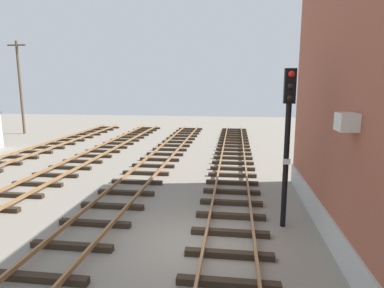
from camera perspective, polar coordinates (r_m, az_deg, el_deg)
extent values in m
plane|color=gray|center=(10.44, 0.73, -16.88)|extent=(80.00, 80.00, 0.00)
cube|color=#2D2319|center=(8.57, 6.26, -22.88)|extent=(2.50, 0.24, 0.18)
cube|color=#2D2319|center=(9.74, 6.46, -18.48)|extent=(2.50, 0.24, 0.18)
cube|color=#2D2319|center=(10.96, 6.60, -15.05)|extent=(2.50, 0.24, 0.18)
cube|color=#2D2319|center=(12.21, 6.72, -12.30)|extent=(2.50, 0.24, 0.18)
cube|color=#2D2319|center=(13.48, 6.81, -10.07)|extent=(2.50, 0.24, 0.18)
cube|color=#2D2319|center=(14.77, 6.88, -8.23)|extent=(2.50, 0.24, 0.18)
cube|color=#2D2319|center=(16.07, 6.94, -6.69)|extent=(2.50, 0.24, 0.18)
cube|color=#2D2319|center=(17.38, 7.00, -5.37)|extent=(2.50, 0.24, 0.18)
cube|color=#2D2319|center=(18.70, 7.04, -4.25)|extent=(2.50, 0.24, 0.18)
cube|color=#2D2319|center=(20.02, 7.08, -3.27)|extent=(2.50, 0.24, 0.18)
cube|color=#2D2319|center=(21.35, 7.11, -2.41)|extent=(2.50, 0.24, 0.18)
cube|color=#2D2319|center=(22.69, 7.14, -1.65)|extent=(2.50, 0.24, 0.18)
cube|color=#2D2319|center=(24.03, 7.17, -0.98)|extent=(2.50, 0.24, 0.18)
cube|color=#2D2319|center=(25.37, 7.19, -0.38)|extent=(2.50, 0.24, 0.18)
cube|color=#2D2319|center=(26.71, 7.21, 0.16)|extent=(2.50, 0.24, 0.18)
cube|color=#2D2319|center=(28.06, 7.23, 0.65)|extent=(2.50, 0.24, 0.18)
cube|color=#2D2319|center=(29.41, 7.25, 1.10)|extent=(2.50, 0.24, 0.18)
cube|color=#2D2319|center=(30.76, 7.26, 1.50)|extent=(2.50, 0.24, 0.18)
cube|color=#2D2319|center=(32.11, 7.28, 1.87)|extent=(2.50, 0.24, 0.18)
cube|color=#2D2319|center=(33.46, 7.29, 2.21)|extent=(2.50, 0.24, 0.18)
cube|color=#2D2319|center=(34.81, 7.30, 2.53)|extent=(2.50, 0.24, 0.18)
cube|color=olive|center=(10.30, 2.39, -15.72)|extent=(0.08, 51.91, 0.14)
cube|color=olive|center=(10.29, 10.72, -15.93)|extent=(0.08, 51.91, 0.14)
cube|color=#2D2319|center=(9.48, -24.88, -20.33)|extent=(2.50, 0.24, 0.18)
cube|color=#2D2319|center=(10.70, -20.09, -16.30)|extent=(2.50, 0.24, 0.18)
cube|color=#2D2319|center=(12.02, -16.46, -13.06)|extent=(2.50, 0.24, 0.18)
cube|color=#2D2319|center=(13.40, -13.63, -10.43)|extent=(2.50, 0.24, 0.18)
cube|color=#2D2319|center=(14.83, -11.37, -8.28)|extent=(2.50, 0.24, 0.18)
cube|color=#2D2319|center=(16.30, -9.53, -6.51)|extent=(2.50, 0.24, 0.18)
cube|color=#2D2319|center=(17.80, -8.01, -5.02)|extent=(2.50, 0.24, 0.18)
cube|color=#2D2319|center=(19.31, -6.73, -3.77)|extent=(2.50, 0.24, 0.18)
cube|color=#2D2319|center=(20.84, -5.64, -2.70)|extent=(2.50, 0.24, 0.18)
cube|color=#2D2319|center=(22.39, -4.71, -1.77)|extent=(2.50, 0.24, 0.18)
cube|color=#2D2319|center=(23.94, -3.89, -0.96)|extent=(2.50, 0.24, 0.18)
cube|color=#2D2319|center=(25.51, -3.18, -0.25)|extent=(2.50, 0.24, 0.18)
cube|color=#2D2319|center=(27.08, -2.54, 0.37)|extent=(2.50, 0.24, 0.18)
cube|color=#2D2319|center=(28.65, -1.98, 0.93)|extent=(2.50, 0.24, 0.18)
cube|color=#2D2319|center=(30.23, -1.48, 1.43)|extent=(2.50, 0.24, 0.18)
cube|color=#2D2319|center=(31.82, -1.02, 1.88)|extent=(2.50, 0.24, 0.18)
cube|color=#2D2319|center=(33.41, -0.61, 2.28)|extent=(2.50, 0.24, 0.18)
cube|color=#2D2319|center=(35.00, -0.24, 2.65)|extent=(2.50, 0.24, 0.18)
cube|color=olive|center=(11.60, -21.50, -13.38)|extent=(0.08, 51.91, 0.14)
cube|color=olive|center=(11.00, -14.71, -14.30)|extent=(0.08, 51.91, 0.14)
cube|color=#2D2319|center=(16.14, -28.22, -7.80)|extent=(2.50, 0.24, 0.18)
cube|color=#2D2319|center=(17.38, -25.21, -6.31)|extent=(2.50, 0.24, 0.18)
cube|color=#2D2319|center=(18.66, -22.62, -5.01)|extent=(2.50, 0.24, 0.18)
cube|color=#2D2319|center=(19.99, -20.38, -3.87)|extent=(2.50, 0.24, 0.18)
cube|color=#2D2319|center=(21.35, -18.43, -2.87)|extent=(2.50, 0.24, 0.18)
cube|color=#2D2319|center=(22.74, -16.72, -1.99)|extent=(2.50, 0.24, 0.18)
cube|color=#2D2319|center=(24.15, -15.20, -1.21)|extent=(2.50, 0.24, 0.18)
cube|color=#2D2319|center=(25.58, -13.86, -0.51)|extent=(2.50, 0.24, 0.18)
cube|color=#2D2319|center=(27.02, -12.66, 0.11)|extent=(2.50, 0.24, 0.18)
cube|color=#2D2319|center=(28.48, -11.58, 0.67)|extent=(2.50, 0.24, 0.18)
cube|color=#2D2319|center=(29.95, -10.60, 1.17)|extent=(2.50, 0.24, 0.18)
cube|color=#2D2319|center=(31.43, -9.72, 1.63)|extent=(2.50, 0.24, 0.18)
cube|color=#2D2319|center=(32.92, -8.92, 2.04)|extent=(2.50, 0.24, 0.18)
cube|color=#2D2319|center=(34.42, -8.18, 2.42)|extent=(2.50, 0.24, 0.18)
cube|color=#2D2319|center=(35.92, -7.51, 2.76)|extent=(2.50, 0.24, 0.18)
cube|color=#2D2319|center=(22.87, -30.02, -2.89)|extent=(2.50, 0.24, 0.18)
cube|color=#2D2319|center=(24.18, -27.64, -2.02)|extent=(2.50, 0.24, 0.18)
cube|color=#2D2319|center=(25.54, -25.50, -1.25)|extent=(2.50, 0.24, 0.18)
cube|color=#2D2319|center=(26.93, -23.59, -0.55)|extent=(2.50, 0.24, 0.18)
cube|color=#2D2319|center=(28.35, -21.86, 0.08)|extent=(2.50, 0.24, 0.18)
cube|color=#2D2319|center=(29.80, -20.30, 0.65)|extent=(2.50, 0.24, 0.18)
cube|color=#2D2319|center=(31.27, -18.89, 1.17)|extent=(2.50, 0.24, 0.18)
cube|color=#2D2319|center=(32.76, -17.60, 1.64)|extent=(2.50, 0.24, 0.18)
cube|color=#2D2319|center=(34.26, -16.43, 2.06)|extent=(2.50, 0.24, 0.18)
cube|color=#2D2319|center=(35.79, -15.35, 2.45)|extent=(2.50, 0.24, 0.18)
cube|color=#2D2319|center=(37.32, -14.36, 2.81)|extent=(2.50, 0.24, 0.18)
cylinder|color=black|center=(11.32, 15.93, -3.83)|extent=(0.18, 0.18, 4.17)
cube|color=black|center=(10.99, 16.62, 9.61)|extent=(0.36, 0.24, 1.10)
sphere|color=red|center=(10.82, 16.87, 11.54)|extent=(0.20, 0.20, 0.20)
sphere|color=black|center=(10.81, 16.77, 9.60)|extent=(0.20, 0.20, 0.20)
sphere|color=black|center=(10.82, 16.67, 7.66)|extent=(0.20, 0.20, 0.20)
cube|color=white|center=(11.13, 16.09, -2.96)|extent=(0.24, 0.03, 0.18)
cube|color=#B2B2AD|center=(11.40, 22.00, -12.74)|extent=(0.08, 12.29, 0.90)
cube|color=silver|center=(8.78, 25.26, 3.47)|extent=(0.44, 0.60, 0.44)
cylinder|color=brown|center=(35.83, -27.59, 8.56)|extent=(0.24, 0.24, 8.76)
cube|color=#4C3D2D|center=(36.00, -28.14, 14.88)|extent=(1.80, 0.12, 0.12)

